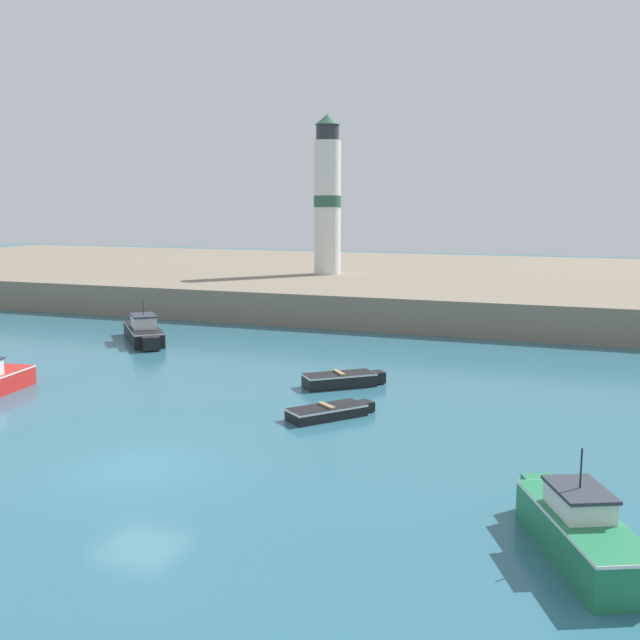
% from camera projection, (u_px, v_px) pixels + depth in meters
% --- Properties ---
extents(ground_plane, '(200.00, 200.00, 0.00)m').
position_uv_depth(ground_plane, '(139.00, 469.00, 22.00)').
color(ground_plane, '#2D667A').
extents(quay_seawall, '(120.00, 40.00, 2.11)m').
position_uv_depth(quay_seawall, '(441.00, 283.00, 63.65)').
color(quay_seawall, gray).
rests_on(quay_seawall, ground).
extents(motorboat_green_1, '(3.16, 5.08, 2.46)m').
position_uv_depth(motorboat_green_1, '(579.00, 530.00, 16.47)').
color(motorboat_green_1, '#237A4C').
rests_on(motorboat_green_1, ground).
extents(dinghy_black_2, '(3.33, 2.99, 0.65)m').
position_uv_depth(dinghy_black_2, '(342.00, 379.00, 31.88)').
color(dinghy_black_2, black).
rests_on(dinghy_black_2, ground).
extents(motorboat_black_3, '(4.99, 5.52, 2.46)m').
position_uv_depth(motorboat_black_3, '(144.00, 332.00, 42.21)').
color(motorboat_black_3, black).
rests_on(motorboat_black_3, ground).
extents(dinghy_black_4, '(2.82, 3.19, 0.51)m').
position_uv_depth(dinghy_black_4, '(329.00, 411.00, 27.25)').
color(dinghy_black_4, black).
rests_on(dinghy_black_4, ground).
extents(lighthouse, '(2.19, 2.19, 12.52)m').
position_uv_depth(lighthouse, '(327.00, 198.00, 59.40)').
color(lighthouse, silver).
rests_on(lighthouse, quay_seawall).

